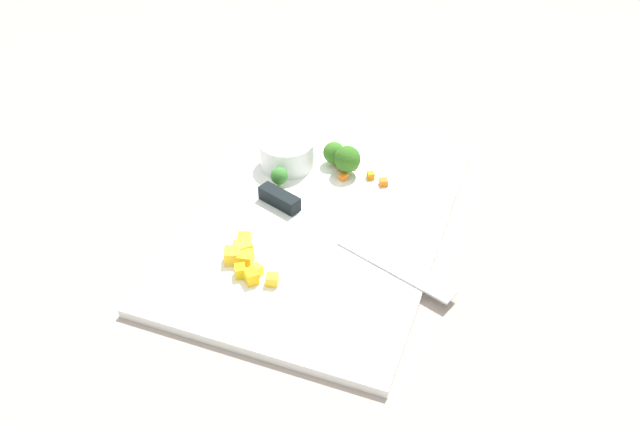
{
  "coord_description": "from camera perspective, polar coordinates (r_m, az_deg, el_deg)",
  "views": [
    {
      "loc": [
        0.65,
        0.24,
        0.58
      ],
      "look_at": [
        0.0,
        0.0,
        0.02
      ],
      "focal_mm": 36.7,
      "sensor_mm": 36.0,
      "label": 1
    }
  ],
  "objects": [
    {
      "name": "ground_plane",
      "position": [
        0.9,
        -0.0,
        -1.09
      ],
      "size": [
        4.0,
        4.0,
        0.0
      ],
      "primitive_type": "plane",
      "color": "gray"
    },
    {
      "name": "cutting_board",
      "position": [
        0.9,
        -0.0,
        -0.8
      ],
      "size": [
        0.48,
        0.33,
        0.01
      ],
      "primitive_type": "cube",
      "color": "white",
      "rests_on": "ground_plane"
    },
    {
      "name": "prep_bowl",
      "position": [
        0.99,
        -2.9,
        5.25
      ],
      "size": [
        0.08,
        0.08,
        0.04
      ],
      "primitive_type": "cylinder",
      "color": "white",
      "rests_on": "cutting_board"
    },
    {
      "name": "chef_knife",
      "position": [
        0.88,
        -0.41,
        -0.54
      ],
      "size": [
        0.13,
        0.3,
        0.02
      ],
      "rotation": [
        0.0,
        0.0,
        1.22
      ],
      "color": "silver",
      "rests_on": "cutting_board"
    },
    {
      "name": "carrot_dice_0",
      "position": [
        0.96,
        5.57,
        2.74
      ],
      "size": [
        0.02,
        0.02,
        0.01
      ],
      "primitive_type": "cube",
      "rotation": [
        0.0,
        0.0,
        2.04
      ],
      "color": "orange",
      "rests_on": "cutting_board"
    },
    {
      "name": "carrot_dice_1",
      "position": [
        0.97,
        4.43,
        3.32
      ],
      "size": [
        0.01,
        0.01,
        0.01
      ],
      "primitive_type": "cube",
      "rotation": [
        0.0,
        0.0,
        2.16
      ],
      "color": "orange",
      "rests_on": "cutting_board"
    },
    {
      "name": "carrot_dice_2",
      "position": [
        1.0,
        1.48,
        5.12
      ],
      "size": [
        0.02,
        0.02,
        0.02
      ],
      "primitive_type": "cube",
      "rotation": [
        0.0,
        0.0,
        1.77
      ],
      "color": "orange",
      "rests_on": "cutting_board"
    },
    {
      "name": "carrot_dice_3",
      "position": [
        1.0,
        2.58,
        4.77
      ],
      "size": [
        0.02,
        0.02,
        0.02
      ],
      "primitive_type": "cube",
      "rotation": [
        0.0,
        0.0,
        1.93
      ],
      "color": "orange",
      "rests_on": "cutting_board"
    },
    {
      "name": "carrot_dice_4",
      "position": [
        0.96,
        2.17,
        3.19
      ],
      "size": [
        0.01,
        0.01,
        0.01
      ],
      "primitive_type": "cube",
      "rotation": [
        0.0,
        0.0,
        1.08
      ],
      "color": "orange",
      "rests_on": "cutting_board"
    },
    {
      "name": "carrot_dice_5",
      "position": [
        0.99,
        1.89,
        4.29
      ],
      "size": [
        0.02,
        0.02,
        0.01
      ],
      "primitive_type": "cube",
      "rotation": [
        0.0,
        0.0,
        1.98
      ],
      "color": "orange",
      "rests_on": "cutting_board"
    },
    {
      "name": "pepper_dice_0",
      "position": [
        0.83,
        -6.5,
        -3.91
      ],
      "size": [
        0.02,
        0.02,
        0.02
      ],
      "primitive_type": "cube",
      "rotation": [
        0.0,
        0.0,
        0.17
      ],
      "color": "yellow",
      "rests_on": "cutting_board"
    },
    {
      "name": "pepper_dice_1",
      "position": [
        0.84,
        -6.7,
        -3.03
      ],
      "size": [
        0.03,
        0.03,
        0.02
      ],
      "primitive_type": "cube",
      "rotation": [
        0.0,
        0.0,
        0.8
      ],
      "color": "yellow",
      "rests_on": "cutting_board"
    },
    {
      "name": "pepper_dice_2",
      "position": [
        0.81,
        -5.53,
        -4.92
      ],
      "size": [
        0.02,
        0.02,
        0.01
      ],
      "primitive_type": "cube",
      "rotation": [
        0.0,
        0.0,
        1.18
      ],
      "color": "yellow",
      "rests_on": "cutting_board"
    },
    {
      "name": "pepper_dice_3",
      "position": [
        0.8,
        -6.01,
        -5.48
      ],
      "size": [
        0.02,
        0.02,
        0.02
      ],
      "primitive_type": "cube",
      "rotation": [
        0.0,
        0.0,
        2.35
      ],
      "color": "yellow",
      "rests_on": "cutting_board"
    },
    {
      "name": "pepper_dice_4",
      "position": [
        0.83,
        -7.61,
        -3.66
      ],
      "size": [
        0.03,
        0.03,
        0.02
      ],
      "primitive_type": "cube",
      "rotation": [
        0.0,
        0.0,
        1.96
      ],
      "color": "yellow",
      "rests_on": "cutting_board"
    },
    {
      "name": "pepper_dice_5",
      "position": [
        0.85,
        -6.65,
        -2.38
      ],
      "size": [
        0.03,
        0.02,
        0.02
      ],
      "primitive_type": "cube",
      "rotation": [
        0.0,
        0.0,
        1.89
      ],
      "color": "yellow",
      "rests_on": "cutting_board"
    },
    {
      "name": "pepper_dice_6",
      "position": [
        0.8,
        -4.2,
        -5.77
      ],
      "size": [
        0.02,
        0.02,
        0.01
      ],
      "primitive_type": "cube",
      "rotation": [
        0.0,
        0.0,
        0.25
      ],
      "color": "yellow",
      "rests_on": "cutting_board"
    },
    {
      "name": "pepper_dice_7",
      "position": [
        0.81,
        -6.96,
        -5.01
      ],
      "size": [
        0.02,
        0.02,
        0.02
      ],
      "primitive_type": "cube",
      "rotation": [
        0.0,
        0.0,
        2.12
      ],
      "color": "yellow",
      "rests_on": "cutting_board"
    },
    {
      "name": "broccoli_floret_0",
      "position": [
        0.99,
        1.23,
        5.31
      ],
      "size": [
        0.03,
        0.03,
        0.04
      ],
      "color": "#93AE69",
      "rests_on": "cutting_board"
    },
    {
      "name": "broccoli_floret_1",
      "position": [
        0.97,
        2.63,
        4.69
      ],
      "size": [
        0.04,
        0.04,
        0.05
      ],
      "color": "#98B864",
      "rests_on": "cutting_board"
    },
    {
      "name": "broccoli_floret_2",
      "position": [
        0.94,
        -3.57,
        3.25
      ],
      "size": [
        0.03,
        0.03,
        0.03
      ],
      "color": "#97C36D",
      "rests_on": "cutting_board"
    }
  ]
}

